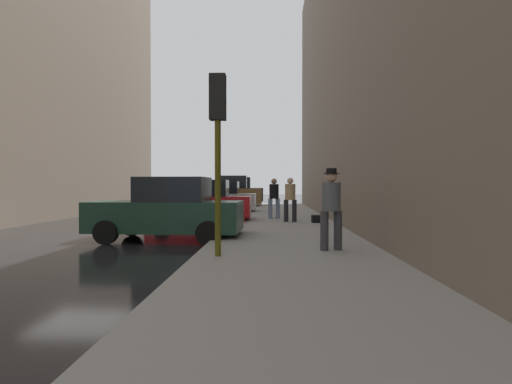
{
  "coord_description": "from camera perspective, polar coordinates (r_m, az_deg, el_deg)",
  "views": [
    {
      "loc": [
        5.55,
        -11.46,
        1.55
      ],
      "look_at": [
        4.9,
        6.01,
        1.27
      ],
      "focal_mm": 28.0,
      "sensor_mm": 36.0,
      "label": 1
    }
  ],
  "objects": [
    {
      "name": "parked_dark_green_sedan",
      "position": [
        11.59,
        -12.4,
        -2.58
      ],
      "size": [
        4.26,
        2.17,
        1.79
      ],
      "color": "#193828",
      "rests_on": "ground_plane"
    },
    {
      "name": "parked_bronze_suv",
      "position": [
        28.2,
        -3.78,
        -0.15
      ],
      "size": [
        4.65,
        2.16,
        2.25
      ],
      "color": "brown",
      "rests_on": "ground_plane"
    },
    {
      "name": "duffel_bag",
      "position": [
        15.38,
        8.54,
        -3.8
      ],
      "size": [
        0.32,
        0.44,
        0.28
      ],
      "color": "black",
      "rests_on": "sidewalk"
    },
    {
      "name": "pedestrian_with_beanie",
      "position": [
        8.8,
        10.7,
        -1.8
      ],
      "size": [
        0.53,
        0.5,
        1.78
      ],
      "color": "#333338",
      "rests_on": "sidewalk"
    },
    {
      "name": "pedestrian_in_jeans",
      "position": [
        17.14,
        2.59,
        -0.59
      ],
      "size": [
        0.51,
        0.43,
        1.71
      ],
      "color": "#728CB2",
      "rests_on": "sidewalk"
    },
    {
      "name": "parked_black_suv",
      "position": [
        33.36,
        -2.86,
        0.01
      ],
      "size": [
        4.63,
        2.12,
        2.25
      ],
      "color": "black",
      "rests_on": "ground_plane"
    },
    {
      "name": "sidewalk",
      "position": [
        11.57,
        4.37,
        -6.42
      ],
      "size": [
        4.0,
        40.0,
        0.15
      ],
      "primitive_type": "cube",
      "color": "gray",
      "rests_on": "ground_plane"
    },
    {
      "name": "fire_hydrant",
      "position": [
        15.07,
        -2.06,
        -3.1
      ],
      "size": [
        0.42,
        0.22,
        0.7
      ],
      "color": "red",
      "rests_on": "sidewalk"
    },
    {
      "name": "pedestrian_in_tan_coat",
      "position": [
        15.54,
        4.91,
        -0.74
      ],
      "size": [
        0.5,
        0.4,
        1.71
      ],
      "color": "black",
      "rests_on": "sidewalk"
    },
    {
      "name": "parked_silver_sedan",
      "position": [
        22.19,
        -5.39,
        -0.91
      ],
      "size": [
        4.21,
        2.08,
        1.79
      ],
      "color": "#B7BABF",
      "rests_on": "ground_plane"
    },
    {
      "name": "parked_red_hatchback",
      "position": [
        16.82,
        -7.82,
        -1.49
      ],
      "size": [
        4.23,
        2.12,
        1.79
      ],
      "color": "#B2191E",
      "rests_on": "ground_plane"
    },
    {
      "name": "ground_plane",
      "position": [
        12.83,
        -23.66,
        -6.11
      ],
      "size": [
        120.0,
        120.0,
        0.0
      ],
      "primitive_type": "plane",
      "color": "black"
    },
    {
      "name": "traffic_light",
      "position": [
        8.05,
        -5.48,
        9.54
      ],
      "size": [
        0.32,
        0.32,
        3.6
      ],
      "color": "#514C0F",
      "rests_on": "sidewalk"
    }
  ]
}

